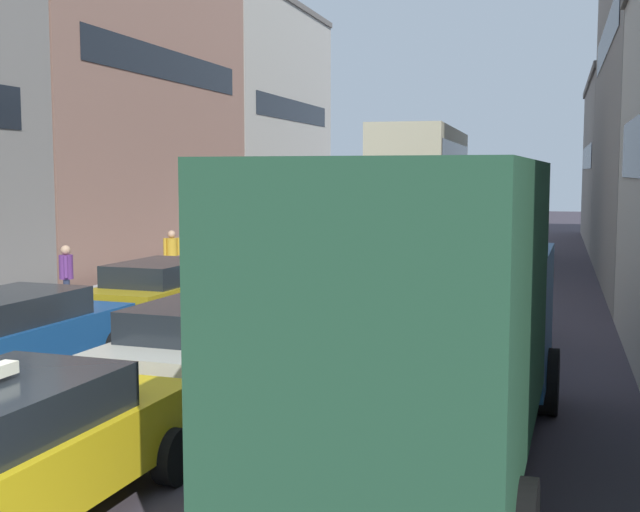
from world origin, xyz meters
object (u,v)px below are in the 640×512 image
bus_mid_queue_primary (423,189)px  wagon_left_lane_second (16,333)px  coupe_centre_lane_fourth (360,270)px  pedestrian_far_sidewalk (66,274)px  sedan_centre_lane_second (205,345)px  sedan_left_lane_third (164,292)px  removalist_box_truck (428,306)px  hatchback_centre_lane_third (317,295)px  sedan_right_lane_behind_truck (460,308)px  taxi_centre_lane_front (11,449)px  pedestrian_near_kerb (172,253)px

bus_mid_queue_primary → wagon_left_lane_second: bearing=168.0°
coupe_centre_lane_fourth → pedestrian_far_sidewalk: (-6.56, -3.92, 0.15)m
sedan_centre_lane_second → coupe_centre_lane_fourth: (0.07, 10.12, 0.00)m
sedan_left_lane_third → pedestrian_far_sidewalk: size_ratio=2.66×
removalist_box_truck → pedestrian_far_sidewalk: (-10.32, 8.68, -1.03)m
removalist_box_truck → sedan_left_lane_third: 10.35m
removalist_box_truck → sedan_left_lane_third: size_ratio=1.76×
sedan_centre_lane_second → hatchback_centre_lane_third: 5.54m
bus_mid_queue_primary → pedestrian_far_sidewalk: 15.22m
removalist_box_truck → coupe_centre_lane_fourth: removalist_box_truck is taller
wagon_left_lane_second → bus_mid_queue_primary: bearing=-6.7°
sedan_centre_lane_second → sedan_right_lane_behind_truck: same height
taxi_centre_lane_front → hatchback_centre_lane_third: (0.05, 10.48, -0.00)m
coupe_centre_lane_fourth → bus_mid_queue_primary: (0.18, 9.59, 2.03)m
hatchback_centre_lane_third → sedan_left_lane_third: (-3.43, -0.53, 0.00)m
coupe_centre_lane_fourth → sedan_right_lane_behind_truck: same height
taxi_centre_lane_front → pedestrian_far_sidewalk: same height
wagon_left_lane_second → coupe_centre_lane_fourth: (3.50, 10.10, 0.00)m
wagon_left_lane_second → pedestrian_far_sidewalk: bearing=30.3°
sedan_right_lane_behind_truck → bus_mid_queue_primary: bus_mid_queue_primary is taller
coupe_centre_lane_fourth → bus_mid_queue_primary: size_ratio=0.42×
coupe_centre_lane_fourth → sedan_right_lane_behind_truck: (3.33, -5.49, 0.00)m
removalist_box_truck → pedestrian_near_kerb: removalist_box_truck is taller
hatchback_centre_lane_third → pedestrian_near_kerb: 8.95m
hatchback_centre_lane_third → sedan_right_lane_behind_truck: same height
wagon_left_lane_second → bus_mid_queue_primary: size_ratio=0.42×
sedan_left_lane_third → sedan_right_lane_behind_truck: same height
removalist_box_truck → sedan_centre_lane_second: bearing=59.0°
removalist_box_truck → bus_mid_queue_primary: (-3.57, 22.19, 0.86)m
removalist_box_truck → sedan_centre_lane_second: removalist_box_truck is taller
taxi_centre_lane_front → sedan_left_lane_third: bearing=21.9°
hatchback_centre_lane_third → sedan_centre_lane_second: bearing=176.2°
sedan_right_lane_behind_truck → pedestrian_near_kerb: 12.00m
taxi_centre_lane_front → hatchback_centre_lane_third: size_ratio=1.01×
sedan_left_lane_third → coupe_centre_lane_fourth: size_ratio=1.01×
taxi_centre_lane_front → pedestrian_far_sidewalk: (-6.64, 11.15, 0.15)m
removalist_box_truck → wagon_left_lane_second: removalist_box_truck is taller
sedan_centre_lane_second → sedan_left_lane_third: same height
removalist_box_truck → pedestrian_near_kerb: 17.43m
taxi_centre_lane_front → sedan_centre_lane_second: (-0.14, 4.94, -0.00)m
sedan_left_lane_third → sedan_right_lane_behind_truck: 6.64m
sedan_centre_lane_second → sedan_right_lane_behind_truck: 5.75m
sedan_right_lane_behind_truck → sedan_centre_lane_second: bearing=145.3°
taxi_centre_lane_front → pedestrian_far_sidewalk: bearing=34.0°
taxi_centre_lane_front → bus_mid_queue_primary: bus_mid_queue_primary is taller
wagon_left_lane_second → coupe_centre_lane_fourth: size_ratio=1.01×
taxi_centre_lane_front → sedan_centre_lane_second: size_ratio=1.00×
sedan_left_lane_third → bus_mid_queue_primary: bus_mid_queue_primary is taller
removalist_box_truck → taxi_centre_lane_front: size_ratio=1.77×
coupe_centre_lane_fourth → removalist_box_truck: bearing=-160.5°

